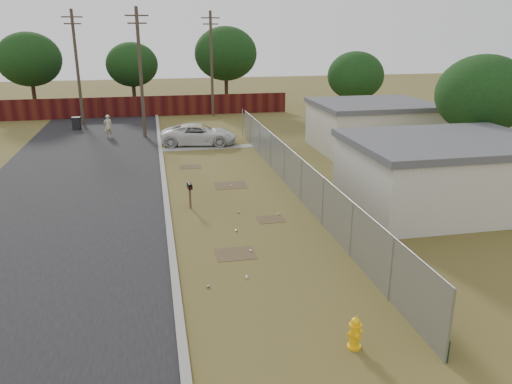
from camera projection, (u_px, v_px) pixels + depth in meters
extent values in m
plane|color=brown|center=(235.00, 205.00, 22.45)|extent=(120.00, 120.00, 0.00)
cube|color=black|center=(82.00, 168.00, 28.43)|extent=(9.00, 60.00, 0.02)
cube|color=gray|center=(162.00, 163.00, 29.29)|extent=(0.25, 60.00, 0.12)
cube|color=gray|center=(206.00, 148.00, 33.14)|extent=(6.20, 1.00, 0.03)
cylinder|color=gray|center=(450.00, 327.00, 11.58)|extent=(0.06, 0.06, 2.00)
cylinder|color=gray|center=(391.00, 269.00, 14.37)|extent=(0.06, 0.06, 2.00)
cylinder|color=gray|center=(352.00, 230.00, 17.16)|extent=(0.06, 0.06, 2.00)
cylinder|color=gray|center=(323.00, 202.00, 19.95)|extent=(0.06, 0.06, 2.00)
cylinder|color=gray|center=(301.00, 180.00, 22.74)|extent=(0.06, 0.06, 2.00)
cylinder|color=gray|center=(284.00, 163.00, 25.53)|extent=(0.06, 0.06, 2.00)
cylinder|color=gray|center=(271.00, 150.00, 28.31)|extent=(0.06, 0.06, 2.00)
cylinder|color=gray|center=(260.00, 139.00, 31.10)|extent=(0.06, 0.06, 2.00)
cylinder|color=gray|center=(251.00, 130.00, 33.89)|extent=(0.06, 0.06, 2.00)
cylinder|color=gray|center=(243.00, 122.00, 36.68)|extent=(0.06, 0.06, 2.00)
cylinder|color=gray|center=(296.00, 154.00, 23.35)|extent=(0.04, 26.00, 0.04)
cube|color=slate|center=(295.00, 174.00, 23.67)|extent=(0.01, 26.00, 2.00)
cube|color=black|center=(296.00, 188.00, 23.90)|extent=(0.03, 26.00, 0.60)
cube|color=#49160F|center=(122.00, 107.00, 44.25)|extent=(30.00, 0.12, 1.80)
cylinder|color=#453A2E|center=(141.00, 74.00, 35.14)|extent=(0.24, 0.24, 9.00)
cube|color=#453A2E|center=(137.00, 15.00, 33.91)|extent=(1.60, 0.10, 0.10)
cube|color=#453A2E|center=(137.00, 23.00, 34.07)|extent=(1.30, 0.10, 0.10)
cylinder|color=#453A2E|center=(77.00, 69.00, 39.75)|extent=(0.24, 0.24, 9.00)
cube|color=#453A2E|center=(72.00, 17.00, 38.52)|extent=(1.60, 0.10, 0.10)
cube|color=#453A2E|center=(73.00, 24.00, 38.68)|extent=(1.30, 0.10, 0.10)
cylinder|color=#453A2E|center=(212.00, 65.00, 43.73)|extent=(0.24, 0.24, 9.00)
cube|color=#453A2E|center=(210.00, 18.00, 42.51)|extent=(1.60, 0.10, 0.10)
cube|color=#453A2E|center=(211.00, 24.00, 42.67)|extent=(1.30, 0.10, 0.10)
cube|color=beige|center=(444.00, 176.00, 21.89)|extent=(8.00, 6.00, 2.80)
cube|color=#4B4C50|center=(448.00, 142.00, 21.41)|extent=(8.32, 6.24, 0.30)
cube|color=beige|center=(371.00, 128.00, 32.41)|extent=(7.00, 6.00, 2.80)
cube|color=#4B4C50|center=(373.00, 104.00, 31.92)|extent=(7.28, 6.24, 0.30)
cylinder|color=#342317|center=(34.00, 95.00, 46.18)|extent=(0.36, 0.36, 3.30)
ellipsoid|color=black|center=(29.00, 59.00, 45.17)|extent=(5.70, 5.70, 4.84)
cylinder|color=#342317|center=(134.00, 94.00, 48.92)|extent=(0.36, 0.36, 2.86)
ellipsoid|color=black|center=(132.00, 64.00, 48.04)|extent=(4.94, 4.94, 4.20)
cylinder|color=#342317|center=(226.00, 89.00, 49.63)|extent=(0.36, 0.36, 3.52)
ellipsoid|color=black|center=(226.00, 54.00, 48.55)|extent=(6.08, 6.08, 5.17)
cylinder|color=#342317|center=(354.00, 107.00, 41.28)|extent=(0.36, 0.36, 2.64)
ellipsoid|color=black|center=(356.00, 76.00, 40.47)|extent=(4.56, 4.56, 3.88)
cylinder|color=#342317|center=(476.00, 146.00, 27.50)|extent=(0.36, 0.36, 2.86)
ellipsoid|color=black|center=(483.00, 94.00, 26.62)|extent=(4.94, 4.94, 4.20)
cylinder|color=#F9B50D|center=(354.00, 346.00, 12.49)|extent=(0.40, 0.40, 0.06)
cylinder|color=#F9B50D|center=(355.00, 336.00, 12.39)|extent=(0.28, 0.28, 0.61)
cylinder|color=#F9B50D|center=(355.00, 325.00, 12.29)|extent=(0.36, 0.36, 0.05)
sphere|color=#F9B50D|center=(356.00, 322.00, 12.27)|extent=(0.27, 0.27, 0.24)
cylinder|color=#F9B50D|center=(356.00, 318.00, 12.23)|extent=(0.05, 0.05, 0.06)
cylinder|color=#F9B50D|center=(350.00, 334.00, 12.32)|extent=(0.12, 0.13, 0.11)
cylinder|color=#F9B50D|center=(360.00, 332.00, 12.41)|extent=(0.12, 0.13, 0.11)
cylinder|color=#F9B50D|center=(358.00, 336.00, 12.24)|extent=(0.16, 0.14, 0.15)
cube|color=brown|center=(190.00, 198.00, 21.99)|extent=(0.10, 0.10, 0.97)
cube|color=black|center=(190.00, 187.00, 21.83)|extent=(0.23, 0.48, 0.17)
cylinder|color=black|center=(190.00, 185.00, 21.80)|extent=(0.23, 0.48, 0.17)
cube|color=#A90C11|center=(191.00, 188.00, 21.60)|extent=(0.02, 0.04, 0.10)
imported|color=silver|center=(199.00, 134.00, 33.90)|extent=(5.40, 3.17, 1.41)
imported|color=#BFB28C|center=(108.00, 126.00, 36.12)|extent=(0.68, 0.53, 1.65)
cube|color=black|center=(77.00, 124.00, 38.98)|extent=(0.62, 0.62, 0.93)
cube|color=black|center=(76.00, 118.00, 38.83)|extent=(0.69, 0.69, 0.08)
cylinder|color=black|center=(80.00, 129.00, 38.86)|extent=(0.06, 0.20, 0.19)
cylinder|color=beige|center=(251.00, 250.00, 17.83)|extent=(0.12, 0.12, 0.07)
cylinder|color=#A1A1A6|center=(236.00, 231.00, 19.58)|extent=(0.07, 0.10, 0.07)
cylinder|color=beige|center=(278.00, 214.00, 21.34)|extent=(0.11, 0.09, 0.07)
cylinder|color=#A1A1A6|center=(208.00, 286.00, 15.36)|extent=(0.12, 0.12, 0.07)
cylinder|color=beige|center=(231.00, 186.00, 25.14)|extent=(0.12, 0.10, 0.07)
cylinder|color=#A1A1A6|center=(238.00, 212.00, 21.54)|extent=(0.12, 0.10, 0.07)
cylinder|color=beige|center=(247.00, 277.00, 15.94)|extent=(0.08, 0.11, 0.07)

